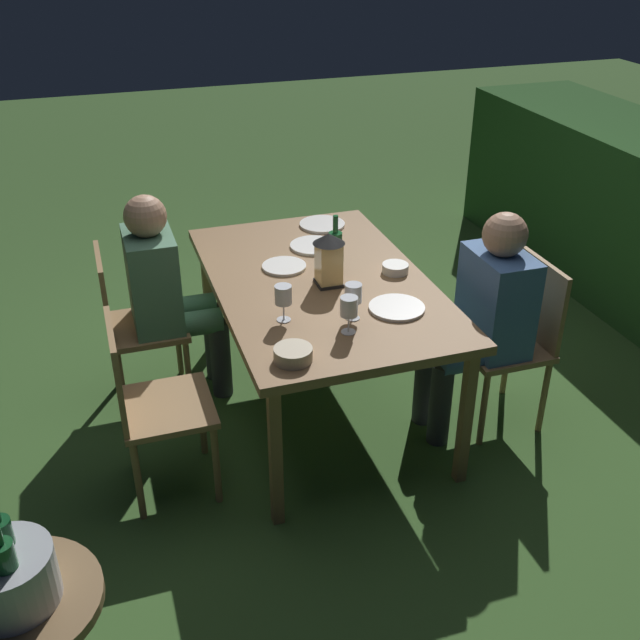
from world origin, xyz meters
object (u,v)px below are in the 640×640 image
wine_glass_a (349,308)px  plate_b (284,266)px  person_in_blue (483,314)px  plate_d (397,308)px  person_in_green (167,289)px  plate_a (322,224)px  ice_bucket (8,574)px  plate_c (314,246)px  green_bottle_on_table (335,250)px  dining_table (320,290)px  wine_glass_b (353,295)px  bowl_olives (395,268)px  chair_side_right_b (515,335)px  chair_side_left_a (132,321)px  chair_side_left_b (149,401)px  wine_glass_c (283,297)px  lantern_centerpiece (329,256)px  bowl_bread (293,354)px

wine_glass_a → plate_b: bearing=-172.9°
person_in_blue → plate_b: (-0.56, -0.84, 0.13)m
plate_b → plate_d: 0.69m
person_in_green → plate_a: 0.99m
ice_bucket → plate_b: bearing=143.2°
person_in_blue → plate_c: person_in_blue is taller
wine_glass_a → green_bottle_on_table: bearing=166.2°
dining_table → wine_glass_b: wine_glass_b is taller
green_bottle_on_table → wine_glass_a: green_bottle_on_table is taller
green_bottle_on_table → bowl_olives: 0.31m
chair_side_right_b → dining_table: bearing=-112.4°
dining_table → chair_side_right_b: size_ratio=1.90×
plate_c → bowl_olives: bowl_olives is taller
chair_side_left_a → plate_d: chair_side_left_a is taller
wine_glass_b → ice_bucket: size_ratio=0.49×
person_in_green → plate_a: bearing=107.0°
chair_side_left_b → wine_glass_c: size_ratio=5.15×
person_in_blue → plate_b: size_ratio=5.13×
chair_side_right_b → plate_b: (-0.56, -1.03, 0.28)m
chair_side_left_a → green_bottle_on_table: bearing=74.1°
wine_glass_c → plate_d: bearing=83.1°
wine_glass_c → plate_a: (-0.99, 0.51, -0.11)m
person_in_blue → wine_glass_b: bearing=-86.4°
plate_a → plate_c: bearing=-26.8°
dining_table → plate_c: size_ratio=6.50×
lantern_centerpiece → green_bottle_on_table: bearing=150.3°
lantern_centerpiece → wine_glass_b: (0.35, -0.01, -0.03)m
wine_glass_b → dining_table: bearing=-177.6°
chair_side_right_b → plate_c: chair_side_right_b is taller
chair_side_right_b → chair_side_left_b: bearing=-90.0°
dining_table → chair_side_left_a: 1.00m
bowl_olives → ice_bucket: ice_bucket is taller
wine_glass_c → plate_a: wine_glass_c is taller
person_in_green → plate_d: size_ratio=4.48×
plate_b → plate_c: size_ratio=0.88×
chair_side_right_b → plate_c: size_ratio=3.42×
green_bottle_on_table → plate_c: green_bottle_on_table is taller
green_bottle_on_table → plate_d: green_bottle_on_table is taller
wine_glass_a → plate_a: 1.22m
person_in_green → wine_glass_a: bearing=36.6°
chair_side_left_a → dining_table: bearing=67.6°
wine_glass_a → plate_d: bearing=114.4°
chair_side_left_b → lantern_centerpiece: bearing=108.5°
plate_c → person_in_green: bearing=-89.0°
chair_side_right_b → plate_a: size_ratio=3.35×
green_bottle_on_table → lantern_centerpiece: bearing=-29.7°
lantern_centerpiece → plate_d: size_ratio=1.03×
dining_table → bowl_olives: bowl_olives is taller
plate_c → dining_table: bearing=-13.2°
bowl_bread → chair_side_right_b: bearing=103.4°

